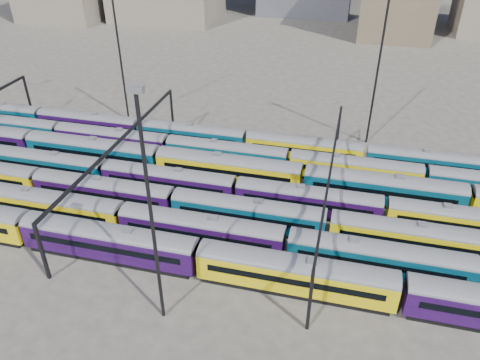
% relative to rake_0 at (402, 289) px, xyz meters
% --- Properties ---
extents(ground, '(500.00, 500.00, 0.00)m').
position_rel_rake_0_xyz_m(ground, '(-19.13, 15.00, -2.90)').
color(ground, '#44403A').
rests_on(ground, ground).
extents(rake_0, '(134.24, 3.27, 5.52)m').
position_rel_rake_0_xyz_m(rake_0, '(0.00, 0.00, 0.00)').
color(rake_0, black).
rests_on(rake_0, ground).
extents(rake_1, '(128.03, 3.12, 5.26)m').
position_rel_rake_0_xyz_m(rake_1, '(-34.46, 5.00, -0.14)').
color(rake_1, black).
rests_on(rake_1, ground).
extents(rake_2, '(124.48, 3.04, 5.11)m').
position_rel_rake_0_xyz_m(rake_2, '(-29.38, 10.00, -0.22)').
color(rake_2, black).
rests_on(rake_2, ground).
extents(rake_3, '(121.56, 2.97, 4.99)m').
position_rel_rake_0_xyz_m(rake_3, '(-21.89, 15.00, -0.28)').
color(rake_3, black).
rests_on(rake_3, ground).
extents(rake_4, '(135.00, 3.29, 5.56)m').
position_rel_rake_0_xyz_m(rake_4, '(-13.05, 20.00, 0.02)').
color(rake_4, black).
rests_on(rake_4, ground).
extents(rake_5, '(120.67, 2.94, 4.95)m').
position_rel_rake_0_xyz_m(rake_5, '(-15.93, 25.00, -0.30)').
color(rake_5, black).
rests_on(rake_5, ground).
extents(rake_6, '(117.10, 2.86, 4.80)m').
position_rel_rake_0_xyz_m(rake_6, '(-24.03, 30.00, -0.38)').
color(rake_6, black).
rests_on(rake_6, ground).
extents(gantry_1, '(0.35, 40.35, 8.03)m').
position_rel_rake_0_xyz_m(gantry_1, '(-39.13, 15.00, 3.89)').
color(gantry_1, black).
rests_on(gantry_1, ground).
extents(gantry_2, '(0.35, 40.35, 8.03)m').
position_rel_rake_0_xyz_m(gantry_2, '(-9.13, 15.00, 3.89)').
color(gantry_2, black).
rests_on(gantry_2, ground).
extents(mast_1, '(1.40, 0.50, 25.60)m').
position_rel_rake_0_xyz_m(mast_1, '(-49.13, 37.00, 11.07)').
color(mast_1, black).
rests_on(mast_1, ground).
extents(mast_2, '(1.40, 0.50, 25.60)m').
position_rel_rake_0_xyz_m(mast_2, '(-24.13, -7.00, 11.07)').
color(mast_2, black).
rests_on(mast_2, ground).
extents(mast_3, '(1.40, 0.50, 25.60)m').
position_rel_rake_0_xyz_m(mast_3, '(-4.13, 39.00, 11.07)').
color(mast_3, black).
rests_on(mast_3, ground).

